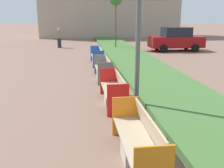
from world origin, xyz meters
name	(u,v)px	position (x,y,z in m)	size (l,w,h in m)	color
planter_grass_strip	(173,92)	(3.20, 12.00, 0.09)	(2.80, 120.00, 0.18)	#426B33
bench_orange_frame	(138,143)	(0.94, 7.78, 0.38)	(0.65, 2.40, 0.94)	#ADA8A0
bench_red_frame	(114,92)	(0.94, 11.23, 0.37)	(0.65, 2.26, 0.94)	#ADA8A0
bench_grey_frame	(104,71)	(0.94, 14.68, 0.37)	(0.65, 2.23, 0.94)	#ADA8A0
bench_blue_frame	(98,58)	(0.94, 18.31, 0.38)	(0.65, 2.36, 0.94)	#ADA8A0
sapling_tree_far	(116,0)	(2.97, 25.11, 3.96)	(1.05, 1.05, 4.55)	brown
pedestrian_walking	(59,38)	(-1.79, 26.73, 0.86)	(0.53, 0.24, 1.70)	#232633
parked_car_distant	(176,39)	(7.54, 23.39, 0.91)	(4.21, 2.00, 1.86)	maroon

